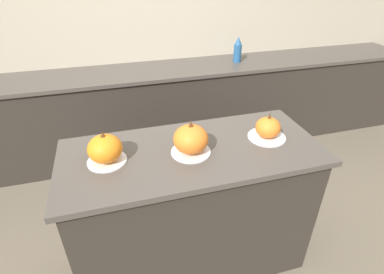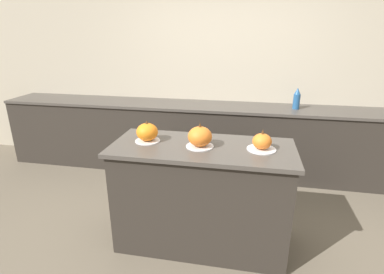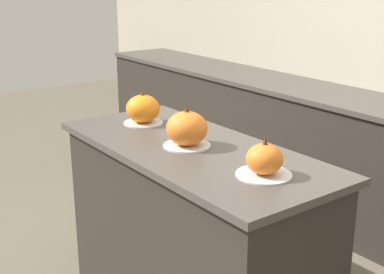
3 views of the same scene
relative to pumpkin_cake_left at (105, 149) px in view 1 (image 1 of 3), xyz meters
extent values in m
plane|color=#665B4C|center=(0.48, -0.02, -1.03)|extent=(12.00, 12.00, 0.00)
cube|color=#B2A893|center=(0.48, 1.83, 0.22)|extent=(8.00, 0.06, 2.50)
cube|color=#2D2823|center=(0.48, -0.02, -0.57)|extent=(1.47, 0.61, 0.92)
cube|color=#47423D|center=(0.48, -0.02, -0.10)|extent=(1.53, 0.67, 0.03)
cube|color=#2D2823|center=(0.48, 1.50, -0.58)|extent=(6.00, 0.56, 0.90)
cube|color=#47423D|center=(0.48, 1.50, -0.11)|extent=(6.00, 0.60, 0.03)
cylinder|color=silver|center=(0.00, 0.00, -0.08)|extent=(0.22, 0.22, 0.01)
ellipsoid|color=orange|center=(0.00, 0.00, 0.00)|extent=(0.19, 0.19, 0.15)
cone|color=#4C2D14|center=(0.00, 0.00, 0.09)|extent=(0.03, 0.03, 0.03)
cylinder|color=silver|center=(0.47, -0.04, -0.08)|extent=(0.23, 0.23, 0.01)
ellipsoid|color=orange|center=(0.47, -0.04, 0.01)|extent=(0.20, 0.20, 0.16)
cone|color=#4C2D14|center=(0.47, -0.04, 0.11)|extent=(0.03, 0.03, 0.04)
cylinder|color=silver|center=(0.96, -0.01, -0.08)|extent=(0.23, 0.23, 0.01)
ellipsoid|color=orange|center=(0.96, -0.01, -0.01)|extent=(0.15, 0.15, 0.13)
cone|color=#4C2D14|center=(0.96, -0.01, 0.07)|extent=(0.02, 0.02, 0.04)
cylinder|color=#235184|center=(1.42, 1.51, 0.00)|extent=(0.08, 0.08, 0.19)
cone|color=#235184|center=(1.42, 1.51, 0.13)|extent=(0.07, 0.07, 0.08)
camera|label=1|loc=(0.08, -1.41, 0.89)|focal=28.00mm
camera|label=2|loc=(0.84, -2.31, 0.82)|focal=28.00mm
camera|label=3|loc=(2.43, -1.47, 0.73)|focal=50.00mm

